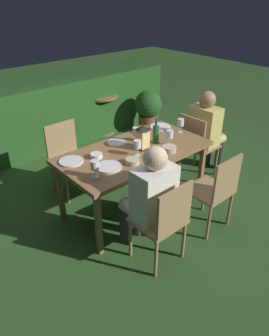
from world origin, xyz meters
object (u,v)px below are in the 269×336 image
wine_glass_a (95,166)px  wine_glass_b (181,123)px  chair_side_left_b (215,189)px  plate_d (160,127)px  chair_head_far (196,143)px  plate_b (71,161)px  wine_glass_c (137,145)px  potted_plant_by_hedge (148,109)px  wine_glass_e (170,135)px  bowl_salad (169,149)px  side_table (101,108)px  person_in_mustard (207,129)px  dining_table (135,155)px  green_bottle_on_table (156,134)px  person_in_cream (149,196)px  lantern_centerpiece (143,136)px  wine_glass_d (136,132)px  bowl_bread (132,161)px  plate_c (117,142)px  plate_a (109,167)px  ice_bucket (100,89)px  chair_side_left_a (164,220)px  chair_side_right_a (67,155)px  bowl_dip (142,130)px  bowl_olives (96,155)px

wine_glass_a → wine_glass_b: (1.36, 0.18, 0.00)m
chair_side_left_b → plate_d: size_ratio=3.42×
chair_head_far → plate_b: size_ratio=3.59×
wine_glass_c → potted_plant_by_hedge: bearing=43.9°
wine_glass_e → bowl_salad: (-0.12, -0.11, -0.09)m
side_table → person_in_mustard: bearing=-82.9°
dining_table → bowl_salad: bowl_salad is taller
person_in_mustard → plate_b: (-1.91, 0.22, 0.11)m
green_bottle_on_table → plate_b: green_bottle_on_table is taller
person_in_cream → lantern_centerpiece: person_in_cream is taller
wine_glass_d → wine_glass_a: bearing=-157.3°
chair_head_far → green_bottle_on_table: 0.86m
lantern_centerpiece → bowl_bread: (-0.30, -0.19, -0.12)m
wine_glass_c → bowl_bread: 0.20m
plate_b → potted_plant_by_hedge: size_ratio=0.33×
chair_head_far → side_table: bearing=91.6°
plate_c → side_table: plate_c is taller
lantern_centerpiece → wine_glass_c: lantern_centerpiece is taller
wine_glass_a → plate_a: size_ratio=0.67×
green_bottle_on_table → ice_bucket: (0.72, 2.04, -0.08)m
wine_glass_b → bowl_bread: wine_glass_b is taller
bowl_salad → wine_glass_e: bearing=43.3°
bowl_bread → wine_glass_d: bearing=44.9°
chair_side_left_a → green_bottle_on_table: green_bottle_on_table is taller
side_table → plate_a: bearing=-124.1°
lantern_centerpiece → plate_a: lantern_centerpiece is taller
person_in_cream → chair_side_left_a: bearing=-90.0°
ice_bucket → plate_b: bearing=-132.7°
dining_table → lantern_centerpiece: lantern_centerpiece is taller
green_bottle_on_table → plate_c: bearing=139.4°
person_in_mustard → chair_side_right_a: bearing=153.5°
dining_table → green_bottle_on_table: bearing=-3.7°
person_in_cream → side_table: person_in_cream is taller
wine_glass_d → plate_d: bearing=12.5°
wine_glass_c → bowl_dip: (0.44, 0.41, -0.09)m
bowl_bread → bowl_salad: size_ratio=0.94×
bowl_olives → potted_plant_by_hedge: bearing=34.2°
bowl_olives → potted_plant_by_hedge: size_ratio=0.17×
chair_side_left_a → green_bottle_on_table: (0.66, 0.79, 0.37)m
chair_side_right_a → wine_glass_a: size_ratio=5.15×
chair_side_left_a → chair_side_left_b: same height
chair_side_left_a → wine_glass_e: wine_glass_e is taller
bowl_dip → plate_d: bearing=-7.9°
chair_head_far → green_bottle_on_table: bearing=-178.6°
wine_glass_b → ice_bucket: (0.29, 2.02, -0.08)m
dining_table → wine_glass_c: size_ratio=9.69×
chair_side_left_a → wine_glass_d: (0.52, 0.96, 0.37)m
ice_bucket → chair_head_far: bearing=-88.4°
bowl_dip → side_table: 1.86m
person_in_mustard → wine_glass_e: bearing=-170.2°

